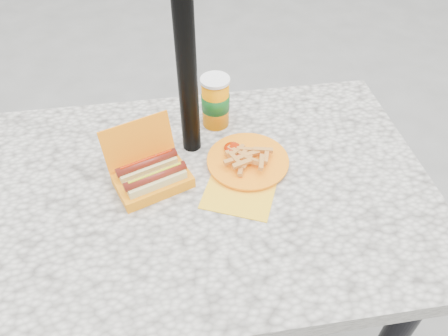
{
  "coord_description": "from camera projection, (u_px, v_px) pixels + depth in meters",
  "views": [
    {
      "loc": [
        -0.05,
        -0.75,
        1.57
      ],
      "look_at": [
        0.07,
        0.01,
        0.8
      ],
      "focal_mm": 35.0,
      "sensor_mm": 36.0,
      "label": 1
    }
  ],
  "objects": [
    {
      "name": "fries_plate",
      "position": [
        247.0,
        162.0,
        1.16
      ],
      "size": [
        0.26,
        0.32,
        0.04
      ],
      "rotation": [
        0.0,
        0.0,
        -0.09
      ],
      "color": "yellow",
      "rests_on": "picnic_table"
    },
    {
      "name": "hotdog_box",
      "position": [
        151.0,
        174.0,
        1.1
      ],
      "size": [
        0.22,
        0.21,
        0.15
      ],
      "rotation": [
        0.0,
        0.0,
        0.36
      ],
      "color": "orange",
      "rests_on": "picnic_table"
    },
    {
      "name": "umbrella_pole",
      "position": [
        184.0,
        30.0,
        0.98
      ],
      "size": [
        0.05,
        0.05,
        2.2
      ],
      "primitive_type": "cylinder",
      "color": "black",
      "rests_on": "ground"
    },
    {
      "name": "soda_cup",
      "position": [
        215.0,
        102.0,
        1.24
      ],
      "size": [
        0.08,
        0.08,
        0.15
      ],
      "rotation": [
        0.0,
        0.0,
        -0.05
      ],
      "color": "#FF8800",
      "rests_on": "picnic_table"
    },
    {
      "name": "ground",
      "position": [
        207.0,
        322.0,
        1.64
      ],
      "size": [
        60.0,
        60.0,
        0.0
      ],
      "primitive_type": "plane",
      "color": "slate"
    },
    {
      "name": "picnic_table",
      "position": [
        200.0,
        214.0,
        1.19
      ],
      "size": [
        1.2,
        0.8,
        0.75
      ],
      "color": "beige",
      "rests_on": "ground"
    }
  ]
}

